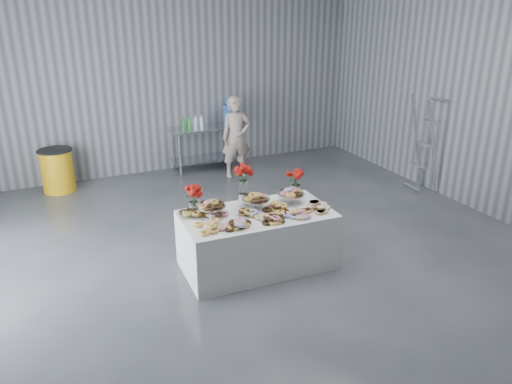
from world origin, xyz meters
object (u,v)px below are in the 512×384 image
Objects in this scene: trash_barrel at (57,170)px; prep_table at (207,140)px; stepladder at (425,144)px; display_table at (257,240)px; water_jug at (230,112)px; person at (236,137)px.

prep_table is at bearing 0.00° from trash_barrel.
stepladder reaches higher than prep_table.
water_jug reaches higher than display_table.
water_jug is at bearing 133.24° from stepladder.
person is 3.47m from stepladder.
display_table is 3.43× the size of water_jug.
display_table is 3.60m from person.
water_jug is at bearing 0.00° from trash_barrel.
person is at bearing -56.58° from prep_table.
water_jug is at bearing 72.61° from display_table.
person reaches higher than water_jug.
water_jug is 0.71× the size of trash_barrel.
water_jug is 3.45m from trash_barrel.
display_table is 4.51m from trash_barrel.
trash_barrel is (-2.86, -0.00, -0.23)m from prep_table.
prep_table is 0.73m from water_jug.
display_table is at bearing -103.00° from person.
trash_barrel is (-2.12, 3.98, 0.02)m from display_table.
stepladder reaches higher than person.
trash_barrel is at bearing 175.24° from person.
display_table is 1.08× the size of stepladder.
display_table is at bearing -107.39° from water_jug.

